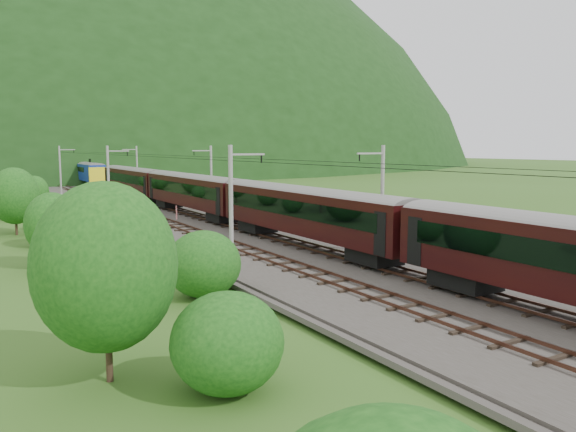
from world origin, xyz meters
TOP-DOWN VIEW (x-y plane):
  - ground at (0.00, 0.00)m, footprint 600.00×600.00m
  - railbed at (0.00, 10.00)m, footprint 14.00×220.00m
  - track_left at (-2.40, 10.00)m, footprint 2.40×220.00m
  - track_right at (2.40, 10.00)m, footprint 2.40×220.00m
  - catenary_left at (-6.12, 32.00)m, footprint 2.54×192.28m
  - catenary_right at (6.12, 32.00)m, footprint 2.54×192.28m
  - overhead_wires at (0.00, 10.00)m, footprint 4.83×198.00m
  - mountain_main at (0.00, 260.00)m, footprint 504.00×360.00m
  - train at (2.40, 16.28)m, footprint 3.18×151.47m
  - hazard_post_near at (-0.42, 26.27)m, footprint 0.16×0.16m
  - hazard_post_far at (0.14, 57.64)m, footprint 0.18×0.18m
  - signal at (-3.43, 26.35)m, footprint 0.21×0.21m
  - vegetation_left at (-14.23, 11.56)m, footprint 12.11×147.78m

SIDE VIEW (x-z plane):
  - ground at x=0.00m, z-range 0.00..0.00m
  - mountain_main at x=0.00m, z-range -122.00..122.00m
  - railbed at x=0.00m, z-range 0.00..0.30m
  - track_left at x=-2.40m, z-range 0.24..0.51m
  - track_right at x=2.40m, z-range 0.24..0.51m
  - hazard_post_near at x=-0.42m, z-range 0.30..1.80m
  - hazard_post_far at x=0.14m, z-range 0.30..1.99m
  - signal at x=-3.43m, z-range 0.46..2.32m
  - vegetation_left at x=-14.23m, z-range -1.02..6.03m
  - train at x=2.40m, z-range 0.97..6.51m
  - catenary_left at x=-6.12m, z-range 0.50..8.50m
  - catenary_right at x=6.12m, z-range 0.50..8.50m
  - overhead_wires at x=0.00m, z-range 7.08..7.12m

